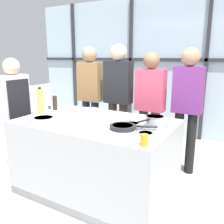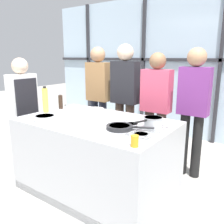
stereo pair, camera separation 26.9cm
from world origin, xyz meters
TOP-DOWN VIEW (x-y plane):
  - ground_plane at (0.00, 0.00)m, footprint 18.00×18.00m
  - back_window_wall at (0.00, 2.60)m, footprint 6.40×0.10m
  - demo_island at (0.00, -0.00)m, footprint 1.76×1.10m
  - chef at (-1.26, -0.08)m, footprint 0.22×0.40m
  - spectator_far_left at (-0.79, 1.04)m, footprint 0.41×0.25m
  - spectator_center_left at (-0.26, 1.04)m, footprint 0.43×0.25m
  - spectator_center_right at (0.26, 1.04)m, footprint 0.42×0.23m
  - spectator_far_right at (0.79, 1.04)m, footprint 0.39×0.24m
  - frying_pan at (0.42, -0.12)m, footprint 0.46×0.29m
  - saucepan at (0.66, 0.12)m, footprint 0.20×0.34m
  - white_plate at (-0.36, 0.42)m, footprint 0.27×0.27m
  - mixing_bowl at (-0.44, -0.37)m, footprint 0.25×0.25m
  - oil_bottle at (-0.78, -0.07)m, footprint 0.07×0.07m
  - pepper_grinder at (-0.79, 0.20)m, footprint 0.06×0.06m
  - juice_glass_near at (0.78, -0.45)m, footprint 0.07×0.07m

SIDE VIEW (x-z plane):
  - ground_plane at x=0.00m, z-range 0.00..0.00m
  - demo_island at x=0.00m, z-range 0.00..0.89m
  - white_plate at x=-0.36m, z-range 0.89..0.90m
  - chef at x=-1.26m, z-range 0.11..1.70m
  - frying_pan at x=0.42m, z-range 0.89..0.93m
  - mixing_bowl at x=-0.44m, z-range 0.89..0.96m
  - juice_glass_near at x=0.78m, z-range 0.89..0.99m
  - spectator_center_right at x=0.26m, z-range 0.12..1.78m
  - saucepan at x=0.66m, z-range 0.89..1.00m
  - pepper_grinder at x=-0.79m, z-range 0.88..1.10m
  - spectator_far_right at x=0.79m, z-range 0.14..1.86m
  - spectator_far_left at x=-0.79m, z-range 0.14..1.90m
  - spectator_center_left at x=-0.26m, z-range 0.14..1.92m
  - oil_bottle at x=-0.78m, z-range 0.88..1.22m
  - back_window_wall at x=0.00m, z-range 0.00..2.80m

